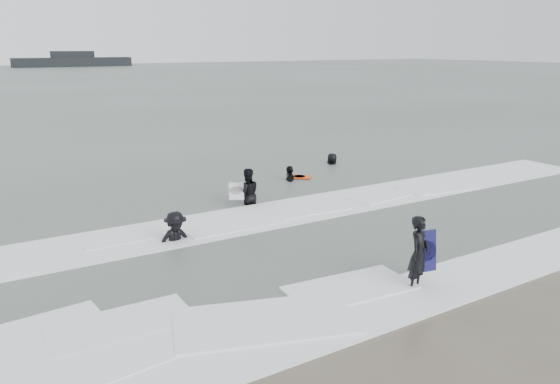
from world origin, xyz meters
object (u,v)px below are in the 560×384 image
surfer_wading (248,205)px  surfer_breaker (176,243)px  surfer_centre (416,289)px  vessel_horizon (73,61)px  surfer_right_far (332,165)px  surfer_right_near (290,181)px

surfer_wading → surfer_breaker: surfer_wading is taller
surfer_centre → vessel_horizon: 144.45m
surfer_right_far → surfer_centre: bearing=30.8°
surfer_right_near → surfer_breaker: bearing=-23.7°
surfer_breaker → surfer_right_near: surfer_right_near is taller
surfer_breaker → surfer_right_far: size_ratio=1.04×
surfer_wading → surfer_breaker: 4.19m
surfer_right_far → vessel_horizon: 132.05m
surfer_centre → surfer_breaker: size_ratio=0.99×
surfer_centre → surfer_right_far: size_ratio=1.02×
surfer_centre → surfer_breaker: 6.71m
surfer_wading → surfer_centre: bearing=103.5°
surfer_right_near → surfer_right_far: 3.68m
surfer_breaker → surfer_right_far: (9.88, 6.08, 0.00)m
surfer_wading → surfer_right_far: surfer_wading is taller
surfer_right_near → surfer_wading: bearing=-23.1°
surfer_right_near → surfer_right_far: bearing=147.6°
surfer_breaker → surfer_right_far: surfer_breaker is taller
surfer_breaker → vessel_horizon: size_ratio=0.06×
vessel_horizon → surfer_centre: bearing=-98.0°
surfer_wading → vessel_horizon: (20.37, 135.06, 1.46)m
surfer_wading → surfer_breaker: size_ratio=1.04×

